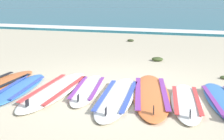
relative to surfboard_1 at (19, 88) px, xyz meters
name	(u,v)px	position (x,y,z in m)	size (l,w,h in m)	color
ground_plane	(115,92)	(1.71, 0.33, -0.04)	(80.00, 80.00, 0.00)	#C1B599
sea	(189,1)	(1.71, 37.64, 0.01)	(80.00, 60.00, 0.10)	#23667A
wave_foam_strip	(163,32)	(1.71, 8.11, 0.02)	(80.00, 0.95, 0.11)	white
surfboard_1	(19,88)	(0.00, 0.00, 0.00)	(0.63, 2.00, 0.18)	#3875CC
surfboard_2	(55,90)	(0.67, 0.08, 0.00)	(0.67, 2.46, 0.18)	silver
surfboard_3	(88,89)	(1.22, 0.28, 0.00)	(0.72, 1.96, 0.18)	white
surfboard_4	(117,97)	(1.83, 0.00, 0.00)	(0.72, 2.33, 0.18)	white
surfboard_5	(151,94)	(2.37, 0.28, 0.00)	(1.05, 2.55, 0.18)	orange
surfboard_6	(186,102)	(2.97, 0.06, 0.00)	(0.68, 1.97, 0.18)	white
seaweed_clump_near_shoreline	(131,40)	(0.87, 5.79, 0.00)	(0.23, 0.18, 0.08)	#2D381E
seaweed_clump_mid_sand	(157,59)	(2.13, 3.03, 0.01)	(0.29, 0.23, 0.10)	#384723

